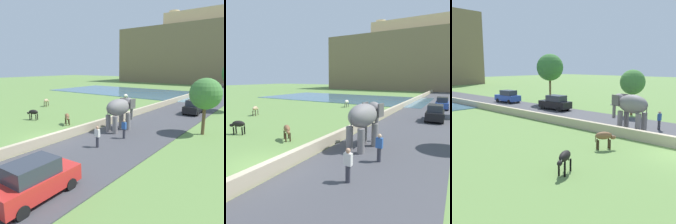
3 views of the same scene
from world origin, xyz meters
TOP-DOWN VIEW (x-y plane):
  - ground_plane at (0.00, 0.00)m, footprint 220.00×220.00m
  - road_surface at (5.00, 20.00)m, footprint 7.00×120.00m
  - barrier_wall at (1.20, 18.00)m, footprint 0.40×110.00m
  - lake at (-14.00, 34.36)m, footprint 36.00×18.00m
  - hill_distant at (-6.00, 79.41)m, footprint 64.00×28.00m
  - fort_on_hill at (-6.39, 79.41)m, footprint 36.39×8.00m
  - elephant at (3.45, 5.44)m, footprint 1.74×3.55m
  - person_beside_elephant at (5.10, 3.64)m, footprint 0.36×0.22m
  - person_trailing at (4.69, 0.77)m, footprint 0.36×0.22m
  - car_blue at (6.58, 26.76)m, footprint 1.94×4.07m
  - car_black at (6.58, 17.10)m, footprint 1.92×4.06m
  - car_red at (6.58, -5.71)m, footprint 1.90×4.06m
  - cow_tan at (-12.83, 9.78)m, footprint 0.97×1.37m
  - cow_white at (-6.55, 21.85)m, footprint 0.58×1.42m
  - cow_brown at (-2.13, 4.13)m, footprint 1.30×1.11m
  - cow_black at (-6.76, 3.34)m, footprint 1.42×0.80m
  - tree_mid at (9.89, 8.79)m, footprint 2.67×2.67m

SIDE VIEW (x-z plane):
  - ground_plane at x=0.00m, z-range 0.00..0.00m
  - road_surface at x=5.00m, z-range 0.00..0.06m
  - lake at x=-14.00m, z-range 0.00..0.08m
  - barrier_wall at x=1.20m, z-range 0.00..0.76m
  - cow_tan at x=-12.83m, z-range 0.26..1.41m
  - cow_white at x=-6.55m, z-range 0.26..1.41m
  - cow_brown at x=-2.13m, z-range 0.26..1.41m
  - cow_black at x=-6.76m, z-range 0.26..1.41m
  - person_beside_elephant at x=5.10m, z-range 0.06..1.69m
  - person_trailing at x=4.69m, z-range 0.06..1.69m
  - car_blue at x=6.58m, z-range 0.00..1.80m
  - car_black at x=6.58m, z-range 0.00..1.80m
  - car_red at x=6.58m, z-range 0.00..1.80m
  - elephant at x=3.45m, z-range 0.54..3.53m
  - tree_mid at x=9.89m, z-range 1.09..5.99m
  - hill_distant at x=-6.00m, z-range 0.00..20.29m
  - fort_on_hill at x=-6.39m, z-range 19.71..26.95m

